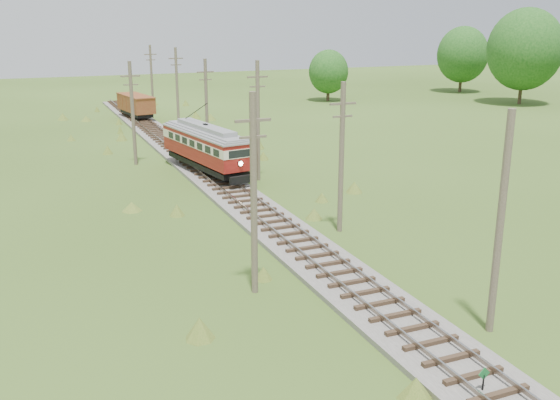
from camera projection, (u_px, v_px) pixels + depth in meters
name	position (u px, v px, depth m)	size (l,w,h in m)	color
railbed_main	(207.00, 173.00, 49.19)	(3.60, 96.00, 0.57)	#605B54
switch_marker	(484.00, 380.00, 20.21)	(0.45, 0.06, 1.08)	black
streetcar	(206.00, 145.00, 48.57)	(4.41, 11.51, 5.20)	black
gondola	(136.00, 104.00, 75.66)	(3.52, 7.78, 2.49)	black
gravel_pile	(184.00, 130.00, 66.45)	(3.17, 3.36, 1.15)	gray
utility_pole_r_1	(500.00, 225.00, 23.48)	(0.30, 0.30, 8.80)	brown
utility_pole_r_2	(341.00, 157.00, 35.06)	(1.60, 0.30, 8.60)	brown
utility_pole_r_3	(258.00, 120.00, 46.48)	(1.60, 0.30, 9.00)	brown
utility_pole_r_4	(206.00, 103.00, 58.01)	(1.60, 0.30, 8.40)	brown
utility_pole_r_5	(177.00, 87.00, 69.60)	(1.60, 0.30, 8.90)	brown
utility_pole_r_6	(152.00, 78.00, 81.07)	(1.60, 0.30, 8.70)	brown
utility_pole_l_a	(254.00, 194.00, 26.91)	(1.60, 0.30, 9.00)	brown
utility_pole_l_b	(133.00, 113.00, 51.65)	(1.60, 0.30, 8.60)	brown
tree_right_4	(525.00, 49.00, 88.37)	(10.50, 10.50, 13.53)	#38281C
tree_right_5	(463.00, 55.00, 103.72)	(8.40, 8.40, 10.82)	#38281C
tree_mid_b	(328.00, 72.00, 92.82)	(5.88, 5.88, 7.57)	#38281C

